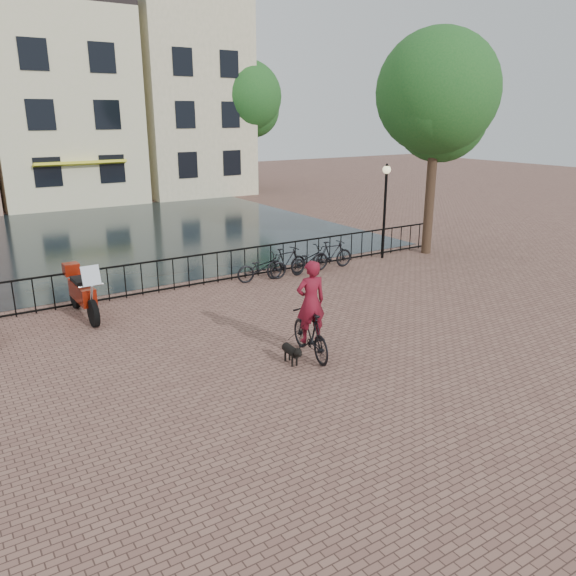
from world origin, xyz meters
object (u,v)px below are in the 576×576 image
dog (291,353)px  motorcycle (82,287)px  cyclist (311,315)px  lamp_post (385,195)px

dog → motorcycle: size_ratio=0.31×
dog → motorcycle: bearing=123.7°
cyclist → dog: bearing=19.9°
dog → cyclist: bearing=14.3°
lamp_post → dog: 10.32m
cyclist → motorcycle: (-3.65, 5.38, -0.15)m
lamp_post → motorcycle: 11.26m
lamp_post → cyclist: (-7.48, -5.97, -1.39)m
cyclist → dog: 0.95m
lamp_post → cyclist: size_ratio=1.33×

